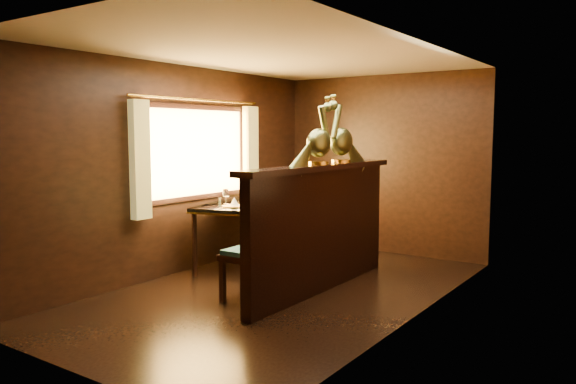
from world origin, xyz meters
name	(u,v)px	position (x,y,z in m)	size (l,w,h in m)	color
ground	(281,291)	(0.00, 0.00, 0.00)	(5.00, 5.00, 0.00)	black
room_shell	(275,143)	(-0.09, 0.02, 1.58)	(3.04, 5.04, 2.52)	black
partition	(321,225)	(0.32, 0.30, 0.71)	(0.26, 2.70, 1.36)	black
dining_table	(242,209)	(-1.05, 0.65, 0.74)	(1.18, 1.56, 1.02)	black
chair_left	(259,234)	(0.05, -0.43, 0.70)	(0.48, 0.53, 1.34)	black
chair_right	(277,218)	(-0.54, 0.69, 0.66)	(0.58, 0.60, 1.26)	black
peacock_left	(319,130)	(0.33, 0.23, 1.72)	(0.23, 0.60, 0.72)	#184834
peacock_right	(341,129)	(0.33, 0.71, 1.73)	(0.24, 0.63, 0.75)	#184834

